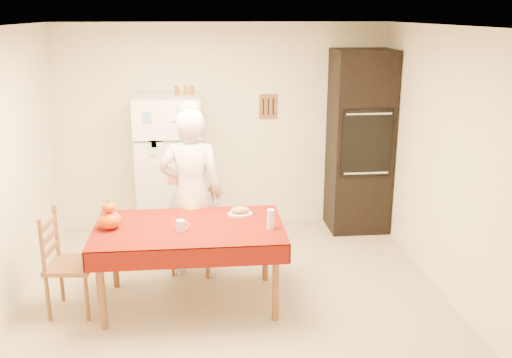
{
  "coord_description": "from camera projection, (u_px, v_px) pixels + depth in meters",
  "views": [
    {
      "loc": [
        -0.29,
        -4.65,
        2.62
      ],
      "look_at": [
        0.2,
        0.2,
        1.18
      ],
      "focal_mm": 40.0,
      "sensor_mm": 36.0,
      "label": 1
    }
  ],
  "objects": [
    {
      "name": "spice_jar_left",
      "position": [
        177.0,
        90.0,
        6.5
      ],
      "size": [
        0.05,
        0.05,
        0.1
      ],
      "primitive_type": "cylinder",
      "color": "brown",
      "rests_on": "refrigerator"
    },
    {
      "name": "spice_jar_right",
      "position": [
        192.0,
        90.0,
        6.52
      ],
      "size": [
        0.05,
        0.05,
        0.1
      ],
      "primitive_type": "cylinder",
      "color": "brown",
      "rests_on": "refrigerator"
    },
    {
      "name": "spice_jar_mid",
      "position": [
        186.0,
        90.0,
        6.51
      ],
      "size": [
        0.05,
        0.05,
        0.1
      ],
      "primitive_type": "cylinder",
      "color": "#97631B",
      "rests_on": "refrigerator"
    },
    {
      "name": "room_shell",
      "position": [
        235.0,
        136.0,
        4.75
      ],
      "size": [
        4.02,
        4.52,
        2.51
      ],
      "color": "white",
      "rests_on": "ground"
    },
    {
      "name": "oven_cabinet",
      "position": [
        360.0,
        142.0,
        6.89
      ],
      "size": [
        0.7,
        0.62,
        2.2
      ],
      "color": "black",
      "rests_on": "floor"
    },
    {
      "name": "chair_far",
      "position": [
        194.0,
        222.0,
        5.93
      ],
      "size": [
        0.5,
        0.48,
        0.95
      ],
      "rotation": [
        0.0,
        0.0,
        -0.22
      ],
      "color": "brown",
      "rests_on": "floor"
    },
    {
      "name": "chair_left",
      "position": [
        64.0,
        259.0,
        5.05
      ],
      "size": [
        0.44,
        0.46,
        0.95
      ],
      "rotation": [
        0.0,
        0.0,
        1.47
      ],
      "color": "brown",
      "rests_on": "floor"
    },
    {
      "name": "wine_glass",
      "position": [
        271.0,
        219.0,
        5.05
      ],
      "size": [
        0.07,
        0.07,
        0.18
      ],
      "primitive_type": "cylinder",
      "color": "silver",
      "rests_on": "dining_table"
    },
    {
      "name": "seated_woman",
      "position": [
        191.0,
        194.0,
        5.68
      ],
      "size": [
        0.69,
        0.51,
        1.74
      ],
      "primitive_type": "imported",
      "rotation": [
        0.0,
        0.0,
        2.99
      ],
      "color": "white",
      "rests_on": "floor"
    },
    {
      "name": "refrigerator",
      "position": [
        170.0,
        168.0,
        6.7
      ],
      "size": [
        0.75,
        0.74,
        1.7
      ],
      "color": "white",
      "rests_on": "floor"
    },
    {
      "name": "dining_table",
      "position": [
        189.0,
        233.0,
        5.15
      ],
      "size": [
        1.7,
        1.0,
        0.76
      ],
      "color": "brown",
      "rests_on": "floor"
    },
    {
      "name": "bread_loaf",
      "position": [
        240.0,
        210.0,
        5.4
      ],
      "size": [
        0.18,
        0.1,
        0.06
      ],
      "primitive_type": "ellipsoid",
      "color": "#9F7C4E",
      "rests_on": "bread_plate"
    },
    {
      "name": "coffee_mug",
      "position": [
        181.0,
        226.0,
        5.0
      ],
      "size": [
        0.08,
        0.08,
        0.1
      ],
      "primitive_type": "cylinder",
      "color": "silver",
      "rests_on": "dining_table"
    },
    {
      "name": "bread_plate",
      "position": [
        240.0,
        214.0,
        5.41
      ],
      "size": [
        0.24,
        0.24,
        0.02
      ],
      "primitive_type": "cylinder",
      "color": "silver",
      "rests_on": "dining_table"
    },
    {
      "name": "floor",
      "position": [
        237.0,
        310.0,
        5.21
      ],
      "size": [
        4.5,
        4.5,
        0.0
      ],
      "primitive_type": "plane",
      "color": "tan",
      "rests_on": "ground"
    },
    {
      "name": "pumpkin_upper",
      "position": [
        109.0,
        207.0,
        5.01
      ],
      "size": [
        0.12,
        0.12,
        0.09
      ],
      "primitive_type": "ellipsoid",
      "color": "#D13804",
      "rests_on": "pumpkin_lower"
    },
    {
      "name": "pumpkin_lower",
      "position": [
        110.0,
        220.0,
        5.05
      ],
      "size": [
        0.21,
        0.21,
        0.16
      ],
      "primitive_type": "ellipsoid",
      "color": "#CE5904",
      "rests_on": "dining_table"
    }
  ]
}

